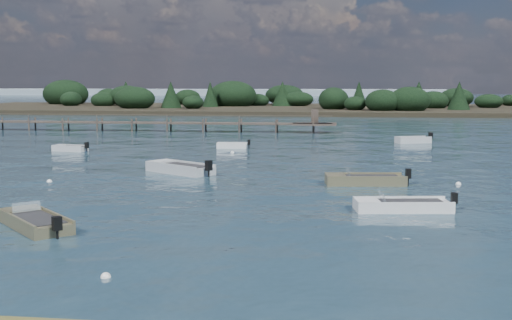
# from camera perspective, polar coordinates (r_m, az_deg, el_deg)

# --- Properties ---
(ground) EXTENTS (400.00, 400.00, 0.00)m
(ground) POSITION_cam_1_polar(r_m,az_deg,el_deg) (86.39, 2.82, 3.10)
(ground) COLOR #182C38
(ground) RESTS_ON ground
(dinghy_mid_white_a) EXTENTS (4.82, 2.23, 1.11)m
(dinghy_mid_white_a) POSITION_cam_1_polar(r_m,az_deg,el_deg) (30.63, 12.86, -4.13)
(dinghy_mid_white_a) COLOR silver
(dinghy_mid_white_a) RESTS_ON ground
(dinghy_mid_grey) EXTENTS (5.01, 4.22, 1.32)m
(dinghy_mid_grey) POSITION_cam_1_polar(r_m,az_deg,el_deg) (42.19, -6.77, -0.90)
(dinghy_mid_grey) COLOR #B6BBBE
(dinghy_mid_grey) RESTS_ON ground
(dinghy_near_olive) EXTENTS (4.31, 4.30, 1.17)m
(dinghy_near_olive) POSITION_cam_1_polar(r_m,az_deg,el_deg) (27.97, -19.05, -5.39)
(dinghy_near_olive) COLOR #6B6547
(dinghy_near_olive) RESTS_ON ground
(tender_far_grey) EXTENTS (3.32, 1.72, 1.05)m
(tender_far_grey) POSITION_cam_1_polar(r_m,az_deg,el_deg) (56.92, -16.19, 0.90)
(tender_far_grey) COLOR #B6BBBE
(tender_far_grey) RESTS_ON ground
(dinghy_mid_white_b) EXTENTS (5.00, 2.24, 1.22)m
(dinghy_mid_white_b) POSITION_cam_1_polar(r_m,az_deg,el_deg) (37.82, 9.65, -1.91)
(dinghy_mid_white_b) COLOR #6B6547
(dinghy_mid_white_b) RESTS_ON ground
(tender_far_grey_b) EXTENTS (3.74, 2.43, 1.27)m
(tender_far_grey_b) POSITION_cam_1_polar(r_m,az_deg,el_deg) (63.59, 13.78, 1.63)
(tender_far_grey_b) COLOR #B6BBBE
(tender_far_grey_b) RESTS_ON ground
(tender_far_white) EXTENTS (2.98, 1.16, 1.02)m
(tender_far_white) POSITION_cam_1_polar(r_m,az_deg,el_deg) (57.07, -2.14, 1.19)
(tender_far_white) COLOR silver
(tender_far_white) RESTS_ON ground
(buoy_a) EXTENTS (0.32, 0.32, 0.32)m
(buoy_a) POSITION_cam_1_polar(r_m,az_deg,el_deg) (20.53, -13.21, -10.13)
(buoy_a) COLOR white
(buoy_a) RESTS_ON ground
(buoy_b) EXTENTS (0.32, 0.32, 0.32)m
(buoy_b) POSITION_cam_1_polar(r_m,az_deg,el_deg) (31.21, 12.58, -4.18)
(buoy_b) COLOR white
(buoy_b) RESTS_ON ground
(buoy_c) EXTENTS (0.32, 0.32, 0.32)m
(buoy_c) POSITION_cam_1_polar(r_m,az_deg,el_deg) (40.12, -17.89, -1.87)
(buoy_c) COLOR white
(buoy_c) RESTS_ON ground
(buoy_d) EXTENTS (0.32, 0.32, 0.32)m
(buoy_d) POSITION_cam_1_polar(r_m,az_deg,el_deg) (39.08, 17.55, -2.08)
(buoy_d) COLOR white
(buoy_d) RESTS_ON ground
(buoy_e) EXTENTS (0.32, 0.32, 0.32)m
(buoy_e) POSITION_cam_1_polar(r_m,az_deg,el_deg) (53.34, -2.11, 0.62)
(buoy_e) COLOR white
(buoy_e) RESTS_ON ground
(buoy_extra_a) EXTENTS (0.32, 0.32, 0.32)m
(buoy_extra_a) POSITION_cam_1_polar(r_m,az_deg,el_deg) (43.88, -6.66, -0.82)
(buoy_extra_a) COLOR white
(buoy_extra_a) RESTS_ON ground
(jetty) EXTENTS (64.50, 3.20, 3.40)m
(jetty) POSITION_cam_1_polar(r_m,az_deg,el_deg) (79.22, -13.75, 3.26)
(jetty) COLOR #483D35
(jetty) RESTS_ON ground
(far_headland) EXTENTS (190.00, 40.00, 5.80)m
(far_headland) POSITION_cam_1_polar(r_m,az_deg,el_deg) (127.40, 15.50, 5.03)
(far_headland) COLOR black
(far_headland) RESTS_ON ground
(distant_haze) EXTENTS (280.00, 20.00, 2.40)m
(distant_haze) POSITION_cam_1_polar(r_m,az_deg,el_deg) (273.51, -13.70, 5.65)
(distant_haze) COLOR #8295A1
(distant_haze) RESTS_ON ground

